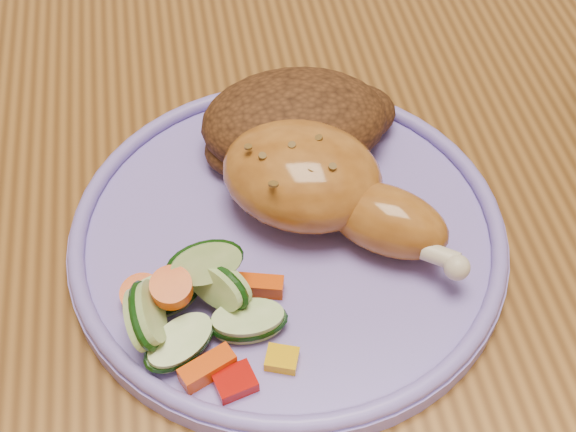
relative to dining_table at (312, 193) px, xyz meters
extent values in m
cube|color=brown|center=(0.00, 0.00, 0.06)|extent=(0.90, 1.40, 0.04)
cube|color=brown|center=(0.39, 0.64, -0.31)|extent=(0.06, 0.06, 0.71)
cube|color=#4C2D16|center=(0.00, 0.55, -0.24)|extent=(0.42, 0.42, 0.04)
cylinder|color=#4C2D16|center=(-0.18, 0.37, -0.46)|extent=(0.04, 0.04, 0.41)
cylinder|color=#4C2D16|center=(-0.18, 0.73, -0.46)|extent=(0.04, 0.04, 0.41)
cylinder|color=#4C2D16|center=(0.18, 0.37, -0.46)|extent=(0.04, 0.04, 0.41)
cylinder|color=#4C2D16|center=(0.18, 0.73, -0.46)|extent=(0.04, 0.04, 0.41)
cylinder|color=#7F6CD3|center=(-0.04, -0.11, 0.09)|extent=(0.27, 0.27, 0.01)
torus|color=#7F6CD3|center=(-0.04, -0.11, 0.10)|extent=(0.26, 0.26, 0.01)
ellipsoid|color=#AE6724|center=(-0.03, -0.09, 0.12)|extent=(0.13, 0.12, 0.05)
ellipsoid|color=#AE6724|center=(0.02, -0.13, 0.11)|extent=(0.09, 0.08, 0.04)
sphere|color=beige|center=(0.05, -0.17, 0.11)|extent=(0.02, 0.02, 0.02)
ellipsoid|color=#4B2912|center=(-0.02, -0.04, 0.12)|extent=(0.12, 0.09, 0.05)
ellipsoid|color=#4B2912|center=(0.02, -0.03, 0.11)|extent=(0.06, 0.05, 0.03)
ellipsoid|color=#4B2912|center=(-0.06, -0.05, 0.11)|extent=(0.05, 0.05, 0.03)
cube|color=#A50A05|center=(-0.08, -0.21, 0.10)|extent=(0.02, 0.02, 0.01)
cube|color=#E5A507|center=(-0.06, -0.20, 0.10)|extent=(0.02, 0.02, 0.01)
cube|color=#F24F08|center=(-0.10, -0.20, 0.10)|extent=(0.03, 0.02, 0.01)
cylinder|color=#F24F08|center=(-0.11, -0.16, 0.12)|extent=(0.02, 0.02, 0.01)
cylinder|color=#F24F08|center=(-0.13, -0.15, 0.10)|extent=(0.02, 0.03, 0.01)
cube|color=#F24F08|center=(-0.06, -0.15, 0.10)|extent=(0.03, 0.02, 0.01)
cylinder|color=#BFD78C|center=(-0.12, -0.17, 0.12)|extent=(0.03, 0.04, 0.04)
cylinder|color=#BFD78C|center=(-0.11, -0.18, 0.10)|extent=(0.06, 0.06, 0.02)
cylinder|color=#BFD78C|center=(-0.08, -0.16, 0.11)|extent=(0.05, 0.05, 0.04)
cylinder|color=#BFD78C|center=(-0.09, -0.15, 0.12)|extent=(0.05, 0.04, 0.04)
cylinder|color=#BFD78C|center=(-0.12, -0.15, 0.10)|extent=(0.05, 0.05, 0.02)
cylinder|color=#BFD78C|center=(-0.07, -0.18, 0.10)|extent=(0.04, 0.04, 0.02)
camera|label=1|loc=(-0.09, -0.41, 0.47)|focal=50.00mm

